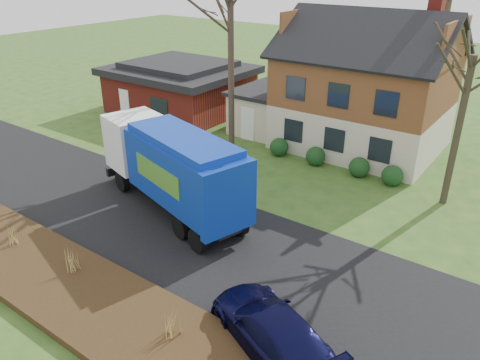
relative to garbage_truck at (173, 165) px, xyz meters
The scene contains 12 objects.
ground 3.00m from the garbage_truck, 37.04° to the right, with size 120.00×120.00×0.00m, color #2B4E1A.
road 2.99m from the garbage_truck, 37.04° to the right, with size 80.00×7.00×0.02m, color black.
mulch_verge 6.99m from the garbage_truck, 76.50° to the right, with size 80.00×3.50×0.30m, color black.
main_house 13.21m from the garbage_truck, 76.56° to the left, with size 12.95×8.95×9.26m.
ranch_house 15.79m from the garbage_truck, 131.45° to the left, with size 9.80×8.20×3.70m.
garbage_truck is the anchor object (origin of this frame).
silver_sedan 4.00m from the garbage_truck, 130.15° to the left, with size 1.69×4.84×1.59m, color #9B9DA2.
navy_wagon 9.47m from the garbage_truck, 29.26° to the right, with size 2.03×4.98×1.45m, color black.
tree_front_east 13.99m from the garbage_truck, 39.34° to the left, with size 3.58×3.58×9.94m.
grass_clump_west 7.01m from the garbage_truck, 114.87° to the right, with size 0.32×0.26×0.84m.
grass_clump_mid 6.12m from the garbage_truck, 85.74° to the right, with size 0.37×0.30×1.03m.
grass_clump_east 8.51m from the garbage_truck, 47.64° to the right, with size 0.38×0.32×0.96m.
Camera 1 is at (12.01, -12.45, 10.62)m, focal length 35.00 mm.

